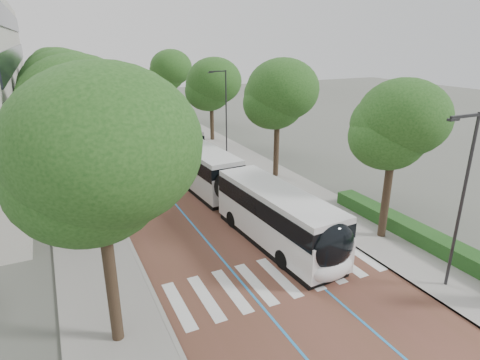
{
  "coord_description": "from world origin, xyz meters",
  "views": [
    {
      "loc": [
        -8.71,
        -13.18,
        10.88
      ],
      "look_at": [
        1.7,
        8.39,
        2.4
      ],
      "focal_mm": 30.0,
      "sensor_mm": 36.0,
      "label": 1
    }
  ],
  "objects": [
    {
      "name": "sidewalk_left",
      "position": [
        -7.5,
        40.0,
        0.06
      ],
      "size": [
        4.0,
        140.0,
        0.12
      ],
      "primitive_type": "cube",
      "color": "gray",
      "rests_on": "ground"
    },
    {
      "name": "bus_queued_0",
      "position": [
        2.28,
        24.37,
        1.62
      ],
      "size": [
        2.99,
        12.48,
        3.2
      ],
      "rotation": [
        0.0,
        0.0,
        -0.04
      ],
      "color": "silver",
      "rests_on": "ground"
    },
    {
      "name": "kerb_left",
      "position": [
        -5.6,
        40.0,
        0.06
      ],
      "size": [
        0.2,
        140.0,
        0.14
      ],
      "primitive_type": "cube",
      "color": "gray",
      "rests_on": "ground"
    },
    {
      "name": "streetlight_near",
      "position": [
        6.62,
        -3.0,
        4.82
      ],
      "size": [
        1.82,
        0.2,
        8.0
      ],
      "color": "#29292B",
      "rests_on": "sidewalk_right"
    },
    {
      "name": "lane_line_left",
      "position": [
        -1.6,
        40.0,
        0.02
      ],
      "size": [
        0.12,
        126.0,
        0.01
      ],
      "primitive_type": "cube",
      "color": "#267DC0",
      "rests_on": "road"
    },
    {
      "name": "zebra_crossing",
      "position": [
        0.2,
        1.0,
        0.03
      ],
      "size": [
        10.55,
        3.6,
        0.01
      ],
      "color": "silver",
      "rests_on": "ground"
    },
    {
      "name": "lamp_post_left",
      "position": [
        -6.1,
        8.0,
        4.12
      ],
      "size": [
        0.14,
        0.14,
        8.0
      ],
      "primitive_type": "cylinder",
      "color": "#29292B",
      "rests_on": "sidewalk_left"
    },
    {
      "name": "hedge",
      "position": [
        9.1,
        0.0,
        0.52
      ],
      "size": [
        1.2,
        14.0,
        0.8
      ],
      "primitive_type": "cube",
      "color": "#1C4016",
      "rests_on": "sidewalk_right"
    },
    {
      "name": "trees_right",
      "position": [
        7.7,
        24.93,
        6.29
      ],
      "size": [
        5.91,
        47.33,
        8.95
      ],
      "color": "black",
      "rests_on": "ground"
    },
    {
      "name": "lane_line_right",
      "position": [
        1.6,
        40.0,
        0.02
      ],
      "size": [
        0.12,
        126.0,
        0.01
      ],
      "primitive_type": "cube",
      "color": "#267DC0",
      "rests_on": "road"
    },
    {
      "name": "lead_bus",
      "position": [
        1.6,
        7.8,
        1.63
      ],
      "size": [
        3.56,
        18.51,
        3.2
      ],
      "rotation": [
        0.0,
        0.0,
        0.06
      ],
      "color": "black",
      "rests_on": "ground"
    },
    {
      "name": "sidewalk_right",
      "position": [
        7.5,
        40.0,
        0.06
      ],
      "size": [
        4.0,
        140.0,
        0.12
      ],
      "primitive_type": "cube",
      "color": "gray",
      "rests_on": "ground"
    },
    {
      "name": "kerb_right",
      "position": [
        5.6,
        40.0,
        0.06
      ],
      "size": [
        0.2,
        140.0,
        0.14
      ],
      "primitive_type": "cube",
      "color": "gray",
      "rests_on": "ground"
    },
    {
      "name": "streetlight_far",
      "position": [
        6.62,
        22.0,
        4.82
      ],
      "size": [
        1.82,
        0.2,
        8.0
      ],
      "color": "#29292B",
      "rests_on": "sidewalk_right"
    },
    {
      "name": "road",
      "position": [
        0.0,
        40.0,
        0.01
      ],
      "size": [
        11.0,
        140.0,
        0.02
      ],
      "primitive_type": "cube",
      "color": "brown",
      "rests_on": "ground"
    },
    {
      "name": "trees_left",
      "position": [
        -7.5,
        22.27,
        6.97
      ],
      "size": [
        6.38,
        60.87,
        9.72
      ],
      "color": "black",
      "rests_on": "ground"
    },
    {
      "name": "bus_queued_1",
      "position": [
        2.38,
        36.75,
        1.62
      ],
      "size": [
        3.1,
        12.5,
        3.2
      ],
      "rotation": [
        0.0,
        0.0,
        -0.05
      ],
      "color": "silver",
      "rests_on": "ground"
    },
    {
      "name": "ground",
      "position": [
        0.0,
        0.0,
        0.0
      ],
      "size": [
        160.0,
        160.0,
        0.0
      ],
      "primitive_type": "plane",
      "color": "#51544C",
      "rests_on": "ground"
    }
  ]
}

